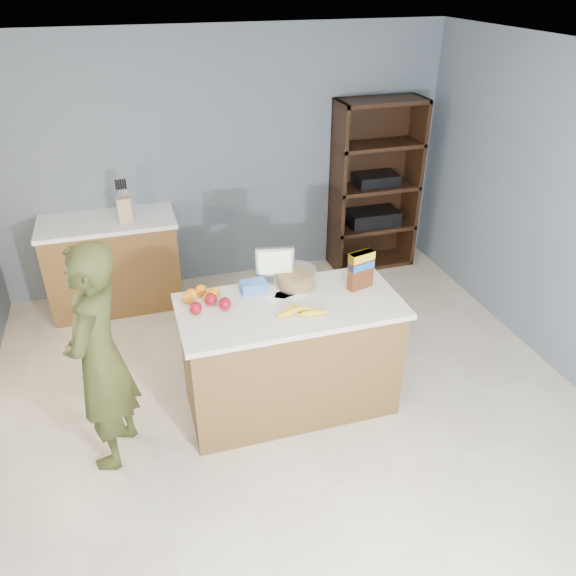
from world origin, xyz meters
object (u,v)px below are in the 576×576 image
object	(u,v)px
cereal_box	(361,267)
shelving_unit	(373,188)
person	(100,359)
tv	(275,263)
counter_peninsula	(290,360)

from	to	relation	value
cereal_box	shelving_unit	bearing A→B (deg)	63.23
person	tv	xyz separation A→B (m)	(1.27, 0.46, 0.26)
counter_peninsula	person	distance (m)	1.35
person	counter_peninsula	bearing A→B (deg)	115.43
shelving_unit	cereal_box	distance (m)	2.22
tv	cereal_box	distance (m)	0.62
counter_peninsula	person	bearing A→B (deg)	-174.18
shelving_unit	tv	world-z (taller)	shelving_unit
person	tv	bearing A→B (deg)	129.29
shelving_unit	person	size ratio (longest dim) A/B	1.13
shelving_unit	tv	distance (m)	2.34
counter_peninsula	person	world-z (taller)	person
counter_peninsula	shelving_unit	size ratio (longest dim) A/B	0.87
cereal_box	counter_peninsula	bearing A→B (deg)	-172.48
counter_peninsula	person	xyz separation A→B (m)	(-1.29, -0.13, 0.38)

